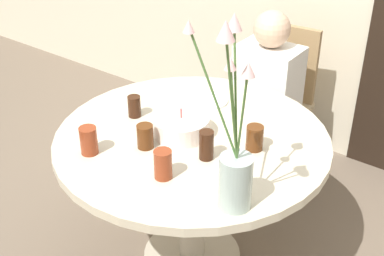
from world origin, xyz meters
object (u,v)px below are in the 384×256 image
Objects in this scene: flower_vase at (234,161)px; drink_glass_0 at (134,106)px; drink_glass_5 at (206,145)px; side_plate at (210,101)px; birthday_cake at (181,126)px; chair_right_flank at (277,94)px; drink_glass_3 at (255,138)px; person_boy at (266,106)px; drink_glass_2 at (163,164)px; drink_glass_4 at (145,136)px; drink_glass_1 at (89,141)px.

flower_vase is 7.40× the size of drink_glass_0.
side_plate is at bearing 123.07° from drink_glass_5.
birthday_cake is at bearing -0.18° from drink_glass_0.
chair_right_flank is 1.05m from drink_glass_0.
birthday_cake reaches higher than side_plate.
chair_right_flank is 8.85× the size of drink_glass_0.
person_boy reaches higher than drink_glass_3.
side_plate is (-0.07, 0.33, -0.04)m from birthday_cake.
drink_glass_0 reaches higher than side_plate.
flower_vase is at bearing -49.46° from side_plate.
birthday_cake is at bearing 114.92° from drink_glass_2.
drink_glass_5 is at bearing -82.72° from chair_right_flank.
drink_glass_3 is (0.18, 0.39, -0.01)m from drink_glass_2.
chair_right_flank is 1.20m from drink_glass_4.
drink_glass_0 is 0.35m from drink_glass_1.
drink_glass_3 is at bearing 109.37° from flower_vase.
flower_vase reaches higher than drink_glass_5.
drink_glass_3 reaches higher than drink_glass_4.
drink_glass_5 is at bearing -124.76° from drink_glass_3.
flower_vase is 6.24× the size of drink_glass_2.
drink_glass_4 is (-0.38, -0.26, -0.00)m from drink_glass_3.
side_plate is 0.46m from drink_glass_3.
drink_glass_2 is 0.23m from drink_glass_4.
flower_vase is 7.14× the size of drink_glass_4.
drink_glass_5 is at bearing 74.29° from drink_glass_2.
birthday_cake is at bearing -92.74° from chair_right_flank.
drink_glass_3 is 0.87m from person_boy.
chair_right_flank is at bearing 111.05° from flower_vase.
drink_glass_2 reaches higher than drink_glass_3.
birthday_cake is 0.87m from person_boy.
side_plate is 0.50m from drink_glass_5.
drink_glass_4 is at bearing -108.96° from birthday_cake.
chair_right_flank reaches higher than drink_glass_1.
flower_vase reaches higher than drink_glass_2.
flower_vase is at bearing -70.63° from drink_glass_3.
birthday_cake is at bearing -164.45° from drink_glass_3.
chair_right_flank is at bearing 95.09° from person_boy.
person_boy is (-0.22, 0.92, -0.29)m from drink_glass_5.
person_boy is at bearing 73.34° from drink_glass_0.
drink_glass_2 reaches higher than drink_glass_0.
birthday_cake is 0.56m from flower_vase.
person_boy is (0.19, 1.18, -0.29)m from drink_glass_1.
birthday_cake is 0.33m from drink_glass_2.
person_boy reaches higher than side_plate.
drink_glass_0 is (-0.73, 0.29, -0.15)m from flower_vase.
drink_glass_0 is 0.84× the size of drink_glass_1.
side_plate is at bearing 77.78° from drink_glass_1.
person_boy reaches higher than drink_glass_4.
side_plate is 1.42× the size of drink_glass_5.
birthday_cake is 0.33m from drink_glass_3.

